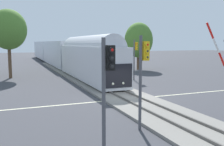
{
  "coord_description": "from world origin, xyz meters",
  "views": [
    {
      "loc": [
        -8.88,
        -18.71,
        4.62
      ],
      "look_at": [
        -0.66,
        1.82,
        2.0
      ],
      "focal_mm": 40.92,
      "sensor_mm": 36.0,
      "label": 1
    }
  ],
  "objects_px": {
    "traffic_signal_median": "(143,67)",
    "oak_behind_train": "(8,30)",
    "traffic_signal_near_left": "(107,78)",
    "traffic_signal_far_side": "(135,53)",
    "commuter_train": "(58,52)",
    "oak_far_right": "(139,40)"
  },
  "relations": [
    {
      "from": "traffic_signal_far_side",
      "to": "traffic_signal_median",
      "type": "bearing_deg",
      "value": -115.71
    },
    {
      "from": "traffic_signal_near_left",
      "to": "traffic_signal_far_side",
      "type": "bearing_deg",
      "value": 60.08
    },
    {
      "from": "oak_far_right",
      "to": "oak_behind_train",
      "type": "distance_m",
      "value": 21.0
    },
    {
      "from": "commuter_train",
      "to": "traffic_signal_far_side",
      "type": "height_order",
      "value": "commuter_train"
    },
    {
      "from": "oak_behind_train",
      "to": "oak_far_right",
      "type": "bearing_deg",
      "value": 9.3
    },
    {
      "from": "traffic_signal_near_left",
      "to": "traffic_signal_median",
      "type": "bearing_deg",
      "value": 38.55
    },
    {
      "from": "traffic_signal_near_left",
      "to": "traffic_signal_median",
      "type": "height_order",
      "value": "traffic_signal_median"
    },
    {
      "from": "traffic_signal_far_side",
      "to": "oak_behind_train",
      "type": "bearing_deg",
      "value": 151.91
    },
    {
      "from": "traffic_signal_far_side",
      "to": "traffic_signal_median",
      "type": "xyz_separation_m",
      "value": [
        -7.96,
        -16.52,
        -0.01
      ]
    },
    {
      "from": "traffic_signal_median",
      "to": "oak_behind_train",
      "type": "xyz_separation_m",
      "value": [
        -6.47,
        24.22,
        2.96
      ]
    },
    {
      "from": "commuter_train",
      "to": "traffic_signal_near_left",
      "type": "bearing_deg",
      "value": -97.27
    },
    {
      "from": "traffic_signal_near_left",
      "to": "oak_behind_train",
      "type": "bearing_deg",
      "value": 97.74
    },
    {
      "from": "traffic_signal_median",
      "to": "traffic_signal_far_side",
      "type": "bearing_deg",
      "value": 64.29
    },
    {
      "from": "traffic_signal_far_side",
      "to": "traffic_signal_median",
      "type": "height_order",
      "value": "traffic_signal_far_side"
    },
    {
      "from": "traffic_signal_median",
      "to": "oak_far_right",
      "type": "distance_m",
      "value": 31.1
    },
    {
      "from": "commuter_train",
      "to": "traffic_signal_median",
      "type": "distance_m",
      "value": 39.63
    },
    {
      "from": "commuter_train",
      "to": "oak_behind_train",
      "type": "relative_size",
      "value": 7.28
    },
    {
      "from": "oak_far_right",
      "to": "traffic_signal_near_left",
      "type": "bearing_deg",
      "value": -119.76
    },
    {
      "from": "commuter_train",
      "to": "oak_behind_train",
      "type": "distance_m",
      "value": 18.1
    },
    {
      "from": "oak_far_right",
      "to": "traffic_signal_median",
      "type": "bearing_deg",
      "value": -117.26
    },
    {
      "from": "traffic_signal_far_side",
      "to": "traffic_signal_median",
      "type": "distance_m",
      "value": 18.34
    },
    {
      "from": "traffic_signal_median",
      "to": "oak_behind_train",
      "type": "distance_m",
      "value": 25.24
    }
  ]
}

